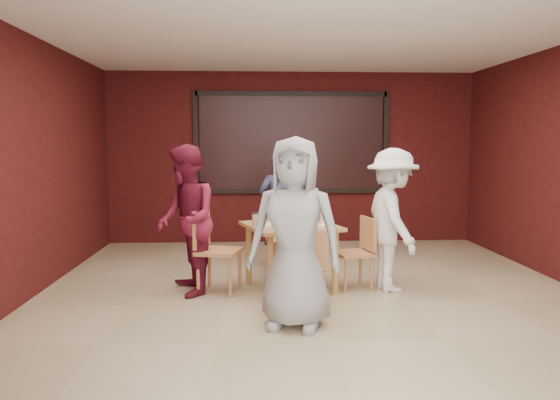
{
  "coord_description": "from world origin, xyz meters",
  "views": [
    {
      "loc": [
        -0.65,
        -5.5,
        1.65
      ],
      "look_at": [
        -0.34,
        0.51,
        1.02
      ],
      "focal_mm": 35.0,
      "sensor_mm": 36.0,
      "label": 1
    }
  ],
  "objects": [
    {
      "name": "floor",
      "position": [
        0.0,
        0.0,
        0.0
      ],
      "size": [
        7.0,
        7.0,
        0.0
      ],
      "primitive_type": "plane",
      "color": "tan",
      "rests_on": "ground"
    },
    {
      "name": "window_blinds",
      "position": [
        0.0,
        3.45,
        1.65
      ],
      "size": [
        3.0,
        0.02,
        1.5
      ],
      "primitive_type": "cube",
      "color": "black"
    },
    {
      "name": "dining_table",
      "position": [
        -0.22,
        0.51,
        0.65
      ],
      "size": [
        1.18,
        1.18,
        0.89
      ],
      "color": "tan",
      "rests_on": "floor"
    },
    {
      "name": "chair_front",
      "position": [
        -0.14,
        -0.33,
        0.46
      ],
      "size": [
        0.44,
        0.44,
        0.82
      ],
      "color": "#CA784E",
      "rests_on": "floor"
    },
    {
      "name": "chair_back",
      "position": [
        -0.26,
        1.36,
        0.48
      ],
      "size": [
        0.47,
        0.47,
        0.85
      ],
      "color": "#CA784E",
      "rests_on": "floor"
    },
    {
      "name": "chair_left",
      "position": [
        -1.09,
        0.46,
        0.52
      ],
      "size": [
        0.55,
        0.55,
        0.92
      ],
      "color": "#CA784E",
      "rests_on": "floor"
    },
    {
      "name": "chair_right",
      "position": [
        0.56,
        0.54,
        0.46
      ],
      "size": [
        0.46,
        0.46,
        0.81
      ],
      "color": "#CA784E",
      "rests_on": "floor"
    },
    {
      "name": "diner_front",
      "position": [
        -0.27,
        -0.75,
        0.85
      ],
      "size": [
        0.95,
        0.76,
        1.71
      ],
      "primitive_type": "imported",
      "rotation": [
        0.0,
        0.0,
        -0.29
      ],
      "color": "#9A9A9A",
      "rests_on": "floor"
    },
    {
      "name": "diner_back",
      "position": [
        -0.28,
        1.74,
        0.77
      ],
      "size": [
        0.56,
        0.37,
        1.54
      ],
      "primitive_type": "imported",
      "rotation": [
        0.0,
        0.0,
        3.14
      ],
      "color": "#323559",
      "rests_on": "floor"
    },
    {
      "name": "diner_left",
      "position": [
        -1.37,
        0.38,
        0.82
      ],
      "size": [
        0.8,
        0.93,
        1.63
      ],
      "primitive_type": "imported",
      "rotation": [
        0.0,
        0.0,
        -1.31
      ],
      "color": "maroon",
      "rests_on": "floor"
    },
    {
      "name": "diner_right",
      "position": [
        0.91,
        0.43,
        0.8
      ],
      "size": [
        0.7,
        1.08,
        1.59
      ],
      "primitive_type": "imported",
      "rotation": [
        0.0,
        0.0,
        1.68
      ],
      "color": "white",
      "rests_on": "floor"
    }
  ]
}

